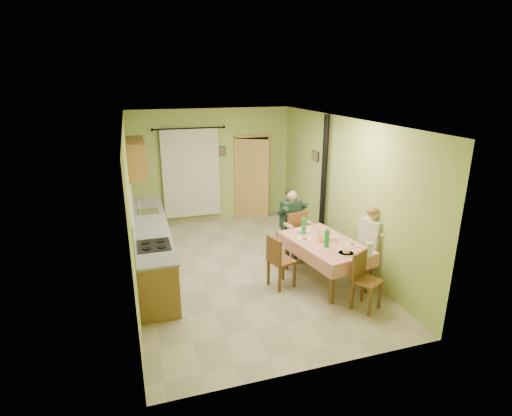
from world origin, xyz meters
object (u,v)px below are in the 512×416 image
object	(u,v)px
dining_table	(324,261)
chair_far	(291,243)
chair_left	(281,271)
chair_right	(370,266)
stove_flue	(323,199)
man_far	(292,216)
man_right	(372,235)
chair_near	(366,292)

from	to	relation	value
dining_table	chair_far	bearing A→B (deg)	88.66
dining_table	chair_left	bearing A→B (deg)	166.50
chair_right	stove_flue	bearing A→B (deg)	-16.40
man_far	man_right	xyz separation A→B (m)	(0.95, -1.38, 0.00)
man_right	stove_flue	distance (m)	1.80
chair_near	man_right	xyz separation A→B (m)	(0.56, 0.77, 0.59)
chair_left	stove_flue	distance (m)	2.25
dining_table	chair_right	distance (m)	0.83
chair_near	chair_left	bearing A→B (deg)	-73.72
chair_left	man_right	bearing A→B (deg)	62.65
chair_right	stove_flue	xyz separation A→B (m)	(-0.09, 1.78, 0.73)
chair_far	man_far	distance (m)	0.59
chair_near	man_right	bearing A→B (deg)	-153.59
chair_left	stove_flue	bearing A→B (deg)	117.91
dining_table	man_far	distance (m)	1.24
man_far	stove_flue	bearing A→B (deg)	13.59
chair_near	chair_right	xyz separation A→B (m)	(0.57, 0.78, 0.00)
man_far	chair_left	bearing A→B (deg)	-131.70
chair_near	chair_right	bearing A→B (deg)	-154.12
chair_right	stove_flue	size ratio (longest dim) A/B	0.37
chair_far	stove_flue	xyz separation A→B (m)	(0.88, 0.43, 0.73)
chair_far	man_far	world-z (taller)	man_far
man_right	stove_flue	bearing A→B (deg)	-16.88
man_far	chair_near	bearing A→B (deg)	-91.14
chair_right	dining_table	bearing A→B (deg)	53.19
chair_near	man_right	size ratio (longest dim) A/B	0.66
chair_far	man_far	bearing A→B (deg)	90.00
chair_near	man_right	world-z (taller)	man_right
chair_right	chair_left	distance (m)	1.62
man_far	chair_far	bearing A→B (deg)	-90.00
chair_near	chair_left	distance (m)	1.48
chair_right	man_right	world-z (taller)	man_right
dining_table	chair_left	xyz separation A→B (m)	(-0.81, 0.04, -0.09)
chair_left	man_right	world-z (taller)	man_right
chair_near	chair_left	xyz separation A→B (m)	(-1.02, 1.06, 0.00)
chair_far	man_right	size ratio (longest dim) A/B	0.73
man_far	chair_right	bearing A→B (deg)	-66.29
chair_far	chair_right	bearing A→B (deg)	-66.08
chair_far	chair_left	world-z (taller)	chair_far
chair_far	chair_right	size ratio (longest dim) A/B	0.99
chair_left	man_far	size ratio (longest dim) A/B	0.68
chair_far	chair_near	xyz separation A→B (m)	(0.39, -2.13, -0.00)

